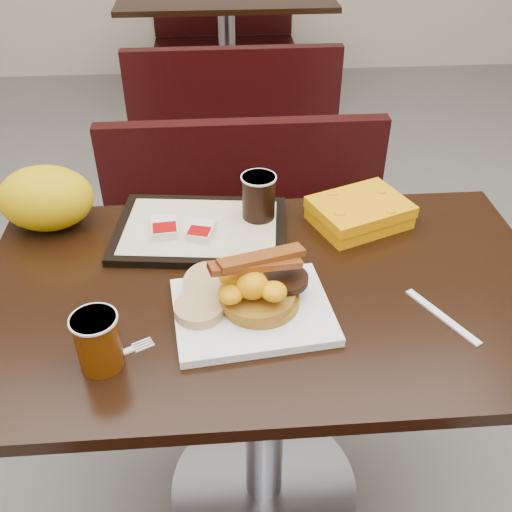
{
  "coord_description": "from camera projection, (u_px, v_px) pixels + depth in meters",
  "views": [
    {
      "loc": [
        -0.09,
        -0.92,
        1.52
      ],
      "look_at": [
        -0.02,
        0.04,
        0.8
      ],
      "focal_mm": 40.75,
      "sensor_mm": 36.0,
      "label": 1
    }
  ],
  "objects": [
    {
      "name": "floor",
      "position": [
        264.0,
        490.0,
        1.65
      ],
      "size": [
        6.0,
        7.0,
        0.01
      ],
      "primitive_type": "cube",
      "color": "gray",
      "rests_on": "ground"
    },
    {
      "name": "table_near",
      "position": [
        265.0,
        405.0,
        1.43
      ],
      "size": [
        1.2,
        0.7,
        0.75
      ],
      "primitive_type": null,
      "color": "black",
      "rests_on": "floor"
    },
    {
      "name": "bench_near_n",
      "position": [
        247.0,
        245.0,
        2.0
      ],
      "size": [
        1.0,
        0.46,
        0.72
      ],
      "primitive_type": null,
      "color": "black",
      "rests_on": "floor"
    },
    {
      "name": "table_far",
      "position": [
        228.0,
        60.0,
        3.51
      ],
      "size": [
        1.2,
        0.7,
        0.75
      ],
      "primitive_type": null,
      "color": "black",
      "rests_on": "floor"
    },
    {
      "name": "bench_far_s",
      "position": [
        233.0,
        108.0,
        2.96
      ],
      "size": [
        1.0,
        0.46,
        0.72
      ],
      "primitive_type": null,
      "color": "black",
      "rests_on": "floor"
    },
    {
      "name": "bench_far_n",
      "position": [
        224.0,
        30.0,
        4.08
      ],
      "size": [
        1.0,
        0.46,
        0.72
      ],
      "primitive_type": null,
      "color": "black",
      "rests_on": "floor"
    },
    {
      "name": "platter",
      "position": [
        252.0,
        311.0,
        1.13
      ],
      "size": [
        0.33,
        0.27,
        0.02
      ],
      "primitive_type": "cube",
      "rotation": [
        0.0,
        0.0,
        0.11
      ],
      "color": "white",
      "rests_on": "table_near"
    },
    {
      "name": "pancake_stack",
      "position": [
        260.0,
        297.0,
        1.13
      ],
      "size": [
        0.19,
        0.19,
        0.03
      ],
      "primitive_type": "cylinder",
      "rotation": [
        0.0,
        0.0,
        0.3
      ],
      "color": "#9E6F1A",
      "rests_on": "platter"
    },
    {
      "name": "sausage_patty",
      "position": [
        286.0,
        279.0,
        1.14
      ],
      "size": [
        0.1,
        0.1,
        0.01
      ],
      "primitive_type": "cylinder",
      "rotation": [
        0.0,
        0.0,
        -0.18
      ],
      "color": "black",
      "rests_on": "pancake_stack"
    },
    {
      "name": "scrambled_eggs",
      "position": [
        252.0,
        287.0,
        1.08
      ],
      "size": [
        0.13,
        0.12,
        0.06
      ],
      "primitive_type": "ellipsoid",
      "rotation": [
        0.0,
        0.0,
        0.26
      ],
      "color": "orange",
      "rests_on": "pancake_stack"
    },
    {
      "name": "bacon_strips",
      "position": [
        256.0,
        263.0,
        1.08
      ],
      "size": [
        0.2,
        0.12,
        0.01
      ],
      "primitive_type": null,
      "rotation": [
        0.0,
        0.0,
        0.26
      ],
      "color": "#431004",
      "rests_on": "scrambled_eggs"
    },
    {
      "name": "muffin_bottom",
      "position": [
        199.0,
        309.0,
        1.11
      ],
      "size": [
        0.12,
        0.12,
        0.02
      ],
      "primitive_type": "cylinder",
      "rotation": [
        0.0,
        0.0,
        -0.28
      ],
      "color": "tan",
      "rests_on": "platter"
    },
    {
      "name": "muffin_top",
      "position": [
        208.0,
        285.0,
        1.15
      ],
      "size": [
        0.12,
        0.12,
        0.06
      ],
      "primitive_type": "cylinder",
      "rotation": [
        0.38,
        0.0,
        -0.21
      ],
      "color": "tan",
      "rests_on": "platter"
    },
    {
      "name": "coffee_cup_near",
      "position": [
        98.0,
        342.0,
        1.0
      ],
      "size": [
        0.09,
        0.09,
        0.11
      ],
      "primitive_type": "cylinder",
      "rotation": [
        0.0,
        0.0,
        0.26
      ],
      "color": "#7C3804",
      "rests_on": "table_near"
    },
    {
      "name": "fork",
      "position": [
        109.0,
        358.0,
        1.04
      ],
      "size": [
        0.13,
        0.08,
        0.0
      ],
      "primitive_type": null,
      "rotation": [
        0.0,
        0.0,
        0.46
      ],
      "color": "white",
      "rests_on": "table_near"
    },
    {
      "name": "knife",
      "position": [
        442.0,
        316.0,
        1.13
      ],
      "size": [
        0.1,
        0.17,
        0.0
      ],
      "primitive_type": "cube",
      "rotation": [
        0.0,
        0.0,
        -1.08
      ],
      "color": "white",
      "rests_on": "table_near"
    },
    {
      "name": "condiment_syrup",
      "position": [
        262.0,
        266.0,
        1.25
      ],
      "size": [
        0.05,
        0.04,
        0.01
      ],
      "primitive_type": "cube",
      "rotation": [
        0.0,
        0.0,
        0.24
      ],
      "color": "#AB4107",
      "rests_on": "table_near"
    },
    {
      "name": "condiment_ketchup",
      "position": [
        257.0,
        283.0,
        1.21
      ],
      "size": [
        0.05,
        0.04,
        0.01
      ],
      "primitive_type": "cube",
      "rotation": [
        0.0,
        0.0,
        -0.27
      ],
      "color": "#8C0504",
      "rests_on": "table_near"
    },
    {
      "name": "tray",
      "position": [
        201.0,
        230.0,
        1.36
      ],
      "size": [
        0.42,
        0.32,
        0.02
      ],
      "primitive_type": "cube",
      "rotation": [
        0.0,
        0.0,
        -0.12
      ],
      "color": "black",
      "rests_on": "table_near"
    },
    {
      "name": "hashbrown_sleeve_left",
      "position": [
        165.0,
        227.0,
        1.33
      ],
      "size": [
        0.07,
        0.09,
        0.02
      ],
      "primitive_type": "cube",
      "rotation": [
        0.0,
        0.0,
        0.1
      ],
      "color": "silver",
      "rests_on": "tray"
    },
    {
      "name": "hashbrown_sleeve_right",
      "position": [
        201.0,
        231.0,
        1.32
      ],
      "size": [
        0.07,
        0.08,
        0.02
      ],
      "primitive_type": "cube",
      "rotation": [
        0.0,
        0.0,
        -0.28
      ],
      "color": "silver",
      "rests_on": "tray"
    },
    {
      "name": "coffee_cup_far",
      "position": [
        259.0,
        197.0,
        1.36
      ],
      "size": [
        0.1,
        0.1,
        0.11
      ],
      "primitive_type": "cylinder",
      "rotation": [
        0.0,
        0.0,
        0.34
      ],
      "color": "black",
      "rests_on": "tray"
    },
    {
      "name": "clamshell",
      "position": [
        360.0,
        212.0,
        1.38
      ],
      "size": [
        0.26,
        0.23,
        0.06
      ],
      "primitive_type": "cube",
      "rotation": [
        0.0,
        0.0,
        0.38
      ],
      "color": "orange",
      "rests_on": "table_near"
    },
    {
      "name": "paper_bag",
      "position": [
        46.0,
        198.0,
        1.34
      ],
      "size": [
        0.26,
        0.22,
        0.15
      ],
      "primitive_type": "ellipsoid",
      "rotation": [
        0.0,
        0.0,
        -0.33
      ],
      "color": "#DA9F07",
      "rests_on": "table_near"
    }
  ]
}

